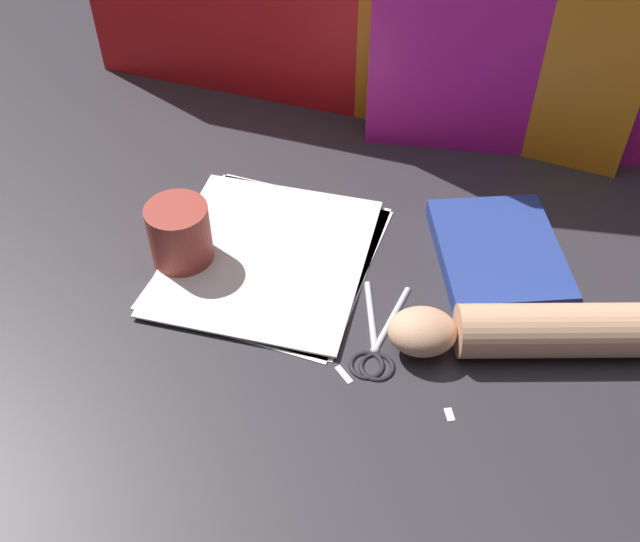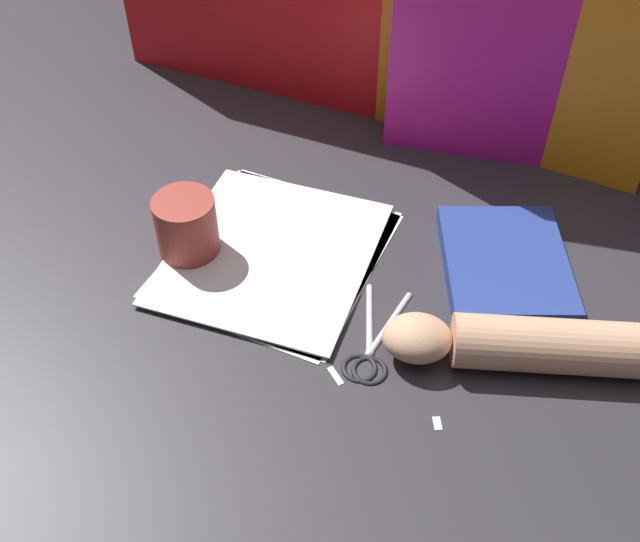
{
  "view_description": "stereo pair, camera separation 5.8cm",
  "coord_description": "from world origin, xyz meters",
  "px_view_note": "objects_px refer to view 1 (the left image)",
  "views": [
    {
      "loc": [
        0.23,
        -0.63,
        0.77
      ],
      "look_at": [
        -0.0,
        0.03,
        0.06
      ],
      "focal_mm": 42.0,
      "sensor_mm": 36.0,
      "label": 1
    },
    {
      "loc": [
        0.29,
        -0.6,
        0.77
      ],
      "look_at": [
        -0.0,
        0.03,
        0.06
      ],
      "focal_mm": 42.0,
      "sensor_mm": 36.0,
      "label": 2
    }
  ],
  "objects_px": {
    "scissors": "(376,345)",
    "mug": "(180,236)",
    "book_closed": "(498,252)",
    "hand_forearm": "(523,331)",
    "paper_stack": "(269,256)"
  },
  "relations": [
    {
      "from": "mug",
      "to": "paper_stack",
      "type": "bearing_deg",
      "value": 21.89
    },
    {
      "from": "scissors",
      "to": "mug",
      "type": "height_order",
      "value": "mug"
    },
    {
      "from": "book_closed",
      "to": "mug",
      "type": "distance_m",
      "value": 0.46
    },
    {
      "from": "book_closed",
      "to": "mug",
      "type": "height_order",
      "value": "mug"
    },
    {
      "from": "hand_forearm",
      "to": "mug",
      "type": "height_order",
      "value": "mug"
    },
    {
      "from": "book_closed",
      "to": "hand_forearm",
      "type": "bearing_deg",
      "value": -69.99
    },
    {
      "from": "book_closed",
      "to": "hand_forearm",
      "type": "relative_size",
      "value": 0.8
    },
    {
      "from": "paper_stack",
      "to": "hand_forearm",
      "type": "xyz_separation_m",
      "value": [
        0.37,
        -0.04,
        0.03
      ]
    },
    {
      "from": "paper_stack",
      "to": "hand_forearm",
      "type": "bearing_deg",
      "value": -6.86
    },
    {
      "from": "hand_forearm",
      "to": "mug",
      "type": "distance_m",
      "value": 0.49
    },
    {
      "from": "hand_forearm",
      "to": "mug",
      "type": "bearing_deg",
      "value": -179.82
    },
    {
      "from": "paper_stack",
      "to": "hand_forearm",
      "type": "distance_m",
      "value": 0.37
    },
    {
      "from": "paper_stack",
      "to": "scissors",
      "type": "xyz_separation_m",
      "value": [
        0.19,
        -0.11,
        -0.0
      ]
    },
    {
      "from": "hand_forearm",
      "to": "scissors",
      "type": "bearing_deg",
      "value": -160.73
    },
    {
      "from": "book_closed",
      "to": "hand_forearm",
      "type": "xyz_separation_m",
      "value": [
        0.06,
        -0.16,
        0.02
      ]
    }
  ]
}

